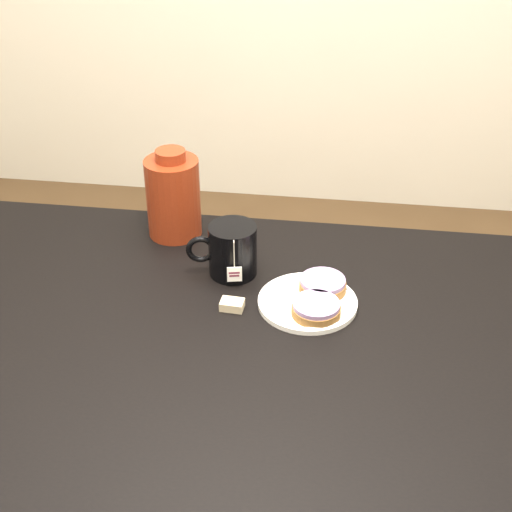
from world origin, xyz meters
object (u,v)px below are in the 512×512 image
Objects in this scene: table at (240,372)px; teabag_pouch at (232,305)px; plate at (308,302)px; bagel_back at (323,285)px; mug at (231,250)px; bagel_front at (316,308)px; bagel_package at (173,196)px.

teabag_pouch reaches higher than table.
plate is 1.58× the size of bagel_back.
table is 0.19m from plate.
mug reaches higher than bagel_back.
plate is 0.20m from mug.
bagel_front reaches higher than teabag_pouch.
plate is 0.05m from bagel_front.
bagel_back is at bearing -28.13° from mug.
plate is at bearing -41.63° from mug.
bagel_package is at bearing 143.61° from plate.
teabag_pouch is at bearing -167.23° from plate.
bagel_package reaches higher than bagel_front.
bagel_package is (-0.18, 0.27, 0.09)m from teabag_pouch.
bagel_package is (-0.20, 0.36, 0.18)m from table.
bagel_package is at bearing 124.15° from mug.
bagel_back reaches higher than table.
bagel_package is at bearing 150.32° from bagel_back.
table is at bearing -132.16° from bagel_back.
bagel_front reaches higher than table.
bagel_front is 0.23m from mug.
bagel_front is 0.16m from teabag_pouch.
bagel_back and bagel_front have the same top height.
bagel_front is (0.02, -0.04, 0.02)m from plate.
teabag_pouch is (0.02, -0.12, -0.05)m from mug.
bagel_back is at bearing 22.64° from teabag_pouch.
table is 7.15× the size of plate.
plate is at bearing -124.43° from bagel_back.
table is 0.19m from bagel_front.
mug is 0.13m from teabag_pouch.
bagel_back is 0.20m from mug.
teabag_pouch is at bearing -93.05° from mug.
plate reaches higher than table.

